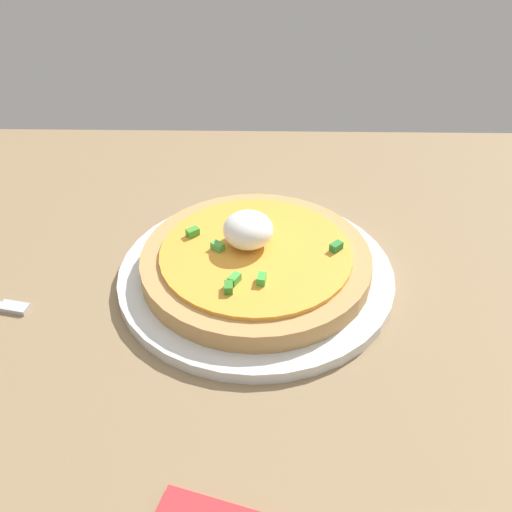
{
  "coord_description": "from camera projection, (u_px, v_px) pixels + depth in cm",
  "views": [
    {
      "loc": [
        -1.72,
        44.17,
        45.26
      ],
      "look_at": [
        -0.81,
        -6.99,
        6.01
      ],
      "focal_mm": 45.12,
      "sensor_mm": 36.0,
      "label": 1
    }
  ],
  "objects": [
    {
      "name": "pizza",
      "position": [
        255.0,
        260.0,
        0.65
      ],
      "size": [
        23.31,
        23.31,
        6.08
      ],
      "color": "tan",
      "rests_on": "plate"
    },
    {
      "name": "dining_table",
      "position": [
        246.0,
        338.0,
        0.62
      ],
      "size": [
        110.83,
        82.12,
        2.79
      ],
      "primitive_type": "cube",
      "color": "#89704E",
      "rests_on": "ground"
    },
    {
      "name": "plate",
      "position": [
        256.0,
        276.0,
        0.66
      ],
      "size": [
        28.16,
        28.16,
        1.22
      ],
      "primitive_type": "cylinder",
      "color": "silver",
      "rests_on": "dining_table"
    }
  ]
}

